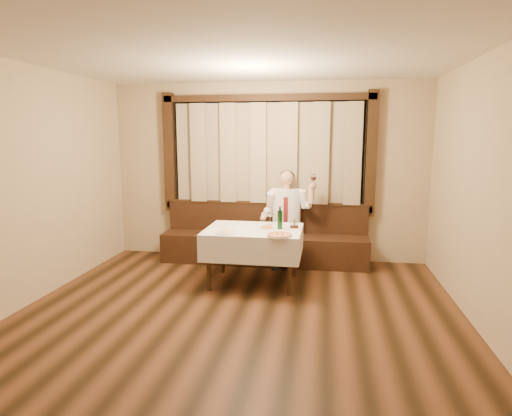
% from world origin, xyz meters
% --- Properties ---
extents(room, '(5.01, 6.01, 2.81)m').
position_xyz_m(room, '(-0.00, 0.97, 1.50)').
color(room, black).
rests_on(room, ground).
extents(banquette, '(3.20, 0.61, 0.94)m').
position_xyz_m(banquette, '(0.00, 2.72, 0.31)').
color(banquette, black).
rests_on(banquette, ground).
extents(dining_table, '(1.27, 0.97, 0.76)m').
position_xyz_m(dining_table, '(0.00, 1.70, 0.65)').
color(dining_table, black).
rests_on(dining_table, ground).
extents(pizza, '(0.32, 0.32, 0.03)m').
position_xyz_m(pizza, '(0.39, 1.32, 0.77)').
color(pizza, white).
rests_on(pizza, dining_table).
extents(pasta_red, '(0.24, 0.24, 0.08)m').
position_xyz_m(pasta_red, '(0.18, 1.71, 0.79)').
color(pasta_red, white).
rests_on(pasta_red, dining_table).
extents(pasta_cream, '(0.27, 0.27, 0.09)m').
position_xyz_m(pasta_cream, '(-0.30, 1.37, 0.79)').
color(pasta_cream, white).
rests_on(pasta_cream, dining_table).
extents(green_bottle, '(0.07, 0.07, 0.30)m').
position_xyz_m(green_bottle, '(0.35, 1.73, 0.89)').
color(green_bottle, '#0D3F15').
rests_on(green_bottle, dining_table).
extents(table_wine_glass, '(0.07, 0.07, 0.20)m').
position_xyz_m(table_wine_glass, '(0.18, 1.98, 0.90)').
color(table_wine_glass, white).
rests_on(table_wine_glass, dining_table).
extents(cruet_caddy, '(0.12, 0.07, 0.12)m').
position_xyz_m(cruet_caddy, '(0.53, 1.81, 0.80)').
color(cruet_caddy, black).
rests_on(cruet_caddy, dining_table).
extents(seated_man, '(0.81, 0.60, 1.45)m').
position_xyz_m(seated_man, '(0.35, 2.63, 0.84)').
color(seated_man, black).
rests_on(seated_man, ground).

